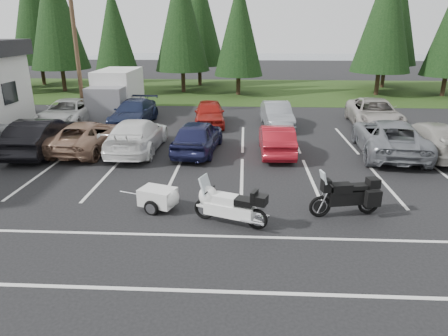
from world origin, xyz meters
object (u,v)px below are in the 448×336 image
Objects in this scene: box_truck at (115,94)px; car_far_0 at (68,113)px; car_near_4 at (198,136)px; car_near_1 at (41,136)px; car_near_7 at (429,139)px; car_near_3 at (137,135)px; car_near_5 at (276,139)px; car_far_3 at (277,115)px; utility_pole at (76,42)px; adventure_motorcycle at (346,193)px; car_far_4 at (374,113)px; car_near_2 at (88,136)px; car_far_1 at (134,113)px; touring_motorcycle at (230,202)px; cargo_trailer at (158,199)px; car_near_6 at (389,137)px; car_far_2 at (209,113)px.

box_truck is 3.58m from car_far_0.
car_near_1 is at bearing 9.34° from car_near_4.
car_near_1 reaches higher than car_near_7.
car_near_3 is 6.55m from car_near_5.
car_near_3 is at bearing -44.62° from car_far_0.
car_far_3 is (4.07, 5.32, -0.06)m from car_near_4.
utility_pole is at bearing -32.80° from car_near_5.
box_truck is at bearing 117.85° from adventure_motorcycle.
car_near_7 is 0.91× the size of car_far_4.
car_near_3 is (2.34, -0.01, 0.07)m from car_near_2.
car_near_3 is 5.63m from car_far_1.
touring_motorcycle is (-2.30, -12.53, 0.01)m from car_far_3.
car_far_0 is at bearing 128.67° from adventure_motorcycle.
car_far_1 is at bearing -173.95° from car_far_4.
touring_motorcycle is 1.63× the size of cargo_trailer.
car_near_5 is 6.97m from car_near_7.
box_truck is 17.30m from touring_motorcycle.
car_far_4 is 2.21× the size of touring_motorcycle.
car_near_2 is 0.87× the size of car_near_6.
car_near_5 is at bearing -4.03° from car_near_7.
car_far_1 is at bearing -53.32° from box_truck.
car_near_7 is (17.89, 0.62, -0.06)m from car_near_1.
car_far_3 is at bearing -145.95° from car_near_2.
adventure_motorcycle is (1.25, -11.76, 0.06)m from car_far_3.
car_far_4 is at bearing -155.78° from car_near_3.
car_far_0 is at bearing 143.64° from cargo_trailer.
car_far_0 reaches higher than car_near_2.
touring_motorcycle is (-8.86, -7.40, -0.04)m from car_near_7.
car_near_5 is 6.62m from adventure_motorcycle.
car_near_3 is at bearing -5.25° from car_near_7.
car_near_2 is 1.95× the size of touring_motorcycle.
car_near_5 is at bearing 95.59° from touring_motorcycle.
adventure_motorcycle is at bearing -45.48° from utility_pole.
car_near_6 is 6.97m from car_far_3.
car_far_1 is (3.91, -2.07, -3.97)m from utility_pole.
adventure_motorcycle reaches higher than car_far_1.
box_truck is at bearing -65.71° from car_near_3.
car_far_0 is (-5.54, 5.10, -0.02)m from car_near_3.
car_far_3 is at bearing -1.26° from car_far_0.
adventure_motorcycle is at bearing 18.07° from cargo_trailer.
car_near_6 is (15.22, -7.80, -0.64)m from box_truck.
car_near_7 is 5.51m from car_far_4.
cargo_trailer is at bearing 55.21° from car_near_5.
car_far_2 is at bearing -143.66° from car_near_1.
car_near_5 is at bearing 75.24° from cargo_trailer.
car_far_0 is 8.51m from car_far_2.
car_near_3 is 8.63m from touring_motorcycle.
cargo_trailer is at bearing 90.72° from car_near_4.
car_near_7 is 1.22× the size of car_far_2.
car_far_2 is at bearing 172.64° from car_far_3.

